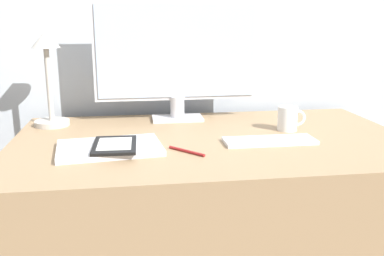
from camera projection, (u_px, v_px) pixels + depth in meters
The scene contains 8 objects.
desk at pixel (211, 235), 1.54m from camera, with size 1.33×0.79×0.72m.
monitor at pixel (177, 57), 1.65m from camera, with size 0.64×0.11×0.46m.
keyboard at pixel (270, 141), 1.39m from camera, with size 0.30×0.10×0.01m.
laptop at pixel (110, 148), 1.31m from camera, with size 0.33×0.25×0.02m.
ereader at pixel (115, 145), 1.29m from camera, with size 0.13×0.19×0.01m.
desk_lamp at pixel (48, 71), 1.56m from camera, with size 0.13×0.13×0.35m.
coffee_mug at pixel (288, 118), 1.54m from camera, with size 0.10×0.07×0.09m.
pen at pixel (187, 151), 1.29m from camera, with size 0.10×0.11×0.01m.
Camera 1 is at (-0.27, -1.26, 1.11)m, focal length 40.00 mm.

